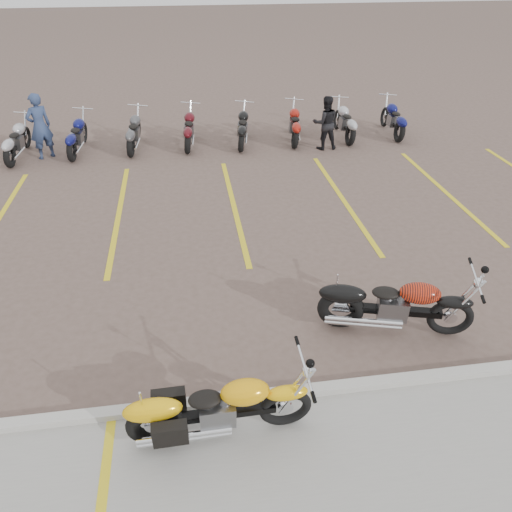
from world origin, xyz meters
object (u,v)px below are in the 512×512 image
(yellow_cruiser, at_px, (216,407))
(person_b, at_px, (325,123))
(flame_cruiser, at_px, (391,305))
(person_a, at_px, (40,126))

(yellow_cruiser, distance_m, person_b, 10.82)
(flame_cruiser, distance_m, person_b, 8.49)
(flame_cruiser, bearing_deg, person_a, 144.49)
(person_b, bearing_deg, yellow_cruiser, 68.30)
(flame_cruiser, relative_size, person_a, 1.28)
(yellow_cruiser, height_order, person_a, person_a)
(yellow_cruiser, bearing_deg, person_b, 66.81)
(yellow_cruiser, xyz_separation_m, person_b, (4.10, 10.01, 0.32))
(person_b, bearing_deg, person_a, -2.62)
(yellow_cruiser, distance_m, person_a, 11.28)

